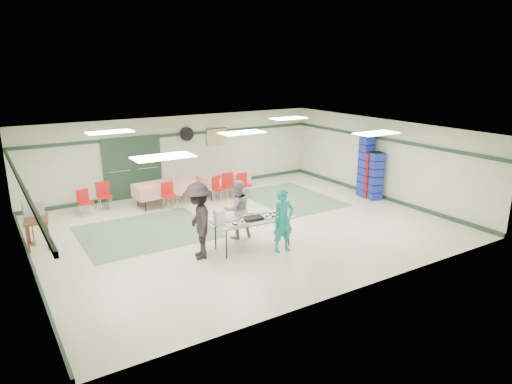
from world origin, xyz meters
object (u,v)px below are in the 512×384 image
volunteer_dark (198,221)px  chair_loose_b (84,200)px  serving_table (253,220)px  volunteer_grey (237,209)px  dining_table_b (164,188)px  crate_stack_blue_a (375,176)px  dining_table_a (224,179)px  crate_stack_red (369,175)px  chair_a (229,183)px  crate_stack_blue_b (366,167)px  office_printer (33,208)px  broom (31,216)px  chair_loose_a (104,193)px  volunteer_teal (283,221)px  printer_table (36,223)px  chair_b (219,186)px  chair_d (169,193)px  chair_c (243,182)px

volunteer_dark → chair_loose_b: size_ratio=2.30×
serving_table → volunteer_grey: size_ratio=1.32×
dining_table_b → crate_stack_blue_a: (6.29, -3.19, 0.25)m
dining_table_a → crate_stack_red: size_ratio=1.20×
volunteer_dark → chair_a: volunteer_dark is taller
chair_a → crate_stack_blue_b: size_ratio=0.43×
dining_table_a → crate_stack_blue_b: 4.94m
dining_table_a → office_printer: (-6.21, -1.29, 0.37)m
crate_stack_blue_a → office_printer: bearing=169.6°
volunteer_dark → broom: size_ratio=1.27×
chair_a → crate_stack_blue_b: crate_stack_blue_b is taller
serving_table → chair_loose_b: (-3.02, 4.87, -0.23)m
dining_table_b → chair_loose_a: 1.89m
volunteer_teal → printer_table: (-5.09, 3.52, -0.16)m
chair_loose_b → crate_stack_blue_a: crate_stack_blue_a is taller
chair_b → broom: broom is taller
chair_b → broom: bearing=167.9°
serving_table → chair_d: 4.08m
chair_loose_b → chair_c: bearing=-21.1°
printer_table → office_printer: bearing=97.2°
crate_stack_red → volunteer_grey: bearing=-170.9°
dining_table_a → crate_stack_blue_a: (4.09, -3.19, 0.25)m
chair_loose_a → office_printer: bearing=-138.9°
dining_table_b → chair_loose_b: (-2.46, 0.28, -0.08)m
chair_loose_a → chair_loose_b: size_ratio=1.12×
dining_table_a → chair_loose_a: 4.05m
crate_stack_red → chair_c: bearing=147.5°
serving_table → office_printer: (-4.58, 3.30, 0.22)m
volunteer_teal → chair_loose_a: bearing=118.5°
chair_loose_b → volunteer_grey: bearing=-64.9°
volunteer_teal → dining_table_a: volunteer_teal is taller
volunteer_teal → chair_a: 4.73m
volunteer_grey → printer_table: size_ratio=1.69×
volunteer_grey → crate_stack_red: crate_stack_red is taller
chair_d → chair_loose_b: size_ratio=1.10×
crate_stack_blue_a → printer_table: size_ratio=1.76×
serving_table → dining_table_a: (1.63, 4.59, -0.15)m
chair_loose_b → crate_stack_blue_b: crate_stack_blue_b is taller
volunteer_teal → chair_d: (-1.14, 4.61, -0.25)m
crate_stack_blue_b → volunteer_grey: bearing=-169.5°
serving_table → chair_a: chair_a is taller
chair_b → printer_table: (-5.71, -1.09, 0.11)m
chair_b → printer_table: size_ratio=0.92×
chair_a → chair_b: size_ratio=1.06×
crate_stack_blue_a → chair_b: bearing=150.3°
serving_table → dining_table_b: (-0.57, 4.59, -0.15)m
serving_table → chair_loose_a: size_ratio=2.29×
volunteer_grey → volunteer_dark: size_ratio=0.85×
serving_table → volunteer_grey: bearing=92.4°
volunteer_dark → broom: (-3.26, 3.06, -0.17)m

